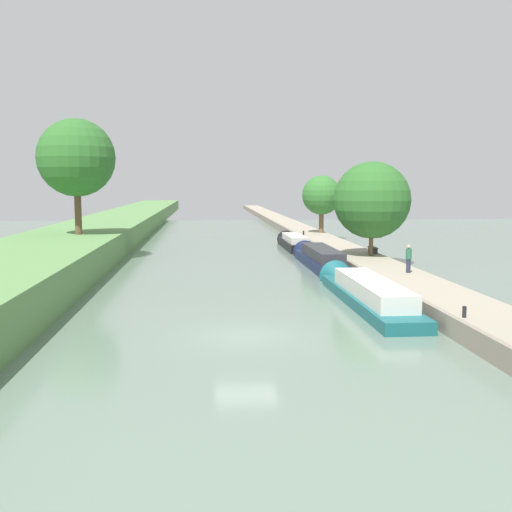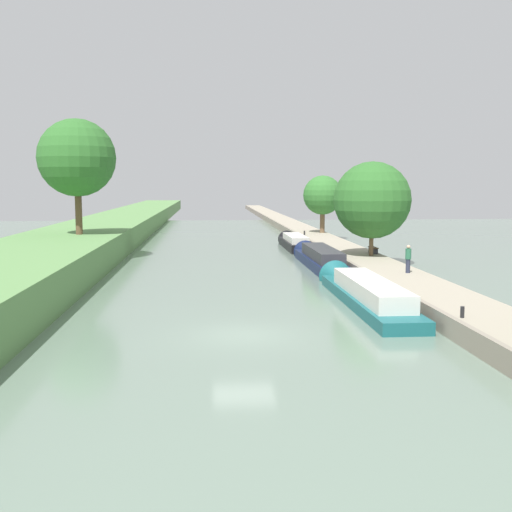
{
  "view_description": "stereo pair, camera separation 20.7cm",
  "coord_description": "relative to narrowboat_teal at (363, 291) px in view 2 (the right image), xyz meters",
  "views": [
    {
      "loc": [
        -1.59,
        -24.03,
        6.01
      ],
      "look_at": [
        1.96,
        18.74,
        1.0
      ],
      "focal_mm": 43.0,
      "sensor_mm": 36.0,
      "label": 1
    },
    {
      "loc": [
        -1.38,
        -24.04,
        6.01
      ],
      "look_at": [
        1.96,
        18.74,
        1.0
      ],
      "focal_mm": 43.0,
      "sensor_mm": 36.0,
      "label": 2
    }
  ],
  "objects": [
    {
      "name": "narrowboat_teal",
      "position": [
        0.0,
        0.0,
        0.0
      ],
      "size": [
        2.15,
        14.27,
        2.11
      ],
      "color": "#195B60",
      "rests_on": "ground_plane"
    },
    {
      "name": "narrowboat_navy",
      "position": [
        0.26,
        14.07,
        0.06
      ],
      "size": [
        2.04,
        13.24,
        2.1
      ],
      "color": "#141E42",
      "rests_on": "ground_plane"
    },
    {
      "name": "mooring_bollard_near",
      "position": [
        1.99,
        -7.73,
        0.51
      ],
      "size": [
        0.16,
        0.16,
        0.45
      ],
      "color": "black",
      "rests_on": "right_towpath"
    },
    {
      "name": "right_towpath",
      "position": [
        3.36,
        -6.54,
        -0.13
      ],
      "size": [
        3.34,
        260.0,
        0.82
      ],
      "color": "#9E937F",
      "rests_on": "ground_plane"
    },
    {
      "name": "tree_rightbank_midnear",
      "position": [
        4.0,
        13.31,
        4.34
      ],
      "size": [
        5.61,
        5.61,
        6.87
      ],
      "color": "brown",
      "rests_on": "right_towpath"
    },
    {
      "name": "ground_plane",
      "position": [
        -6.53,
        -6.54,
        -0.54
      ],
      "size": [
        160.0,
        160.0,
        0.0
      ],
      "primitive_type": "plane",
      "color": "slate"
    },
    {
      "name": "narrowboat_black",
      "position": [
        0.22,
        27.27,
        0.0
      ],
      "size": [
        1.89,
        10.76,
        1.85
      ],
      "color": "black",
      "rests_on": "ground_plane"
    },
    {
      "name": "mooring_bollard_far",
      "position": [
        1.99,
        31.89,
        0.51
      ],
      "size": [
        0.16,
        0.16,
        0.45
      ],
      "color": "black",
      "rests_on": "right_towpath"
    },
    {
      "name": "stone_quay",
      "position": [
        1.56,
        -6.54,
        -0.11
      ],
      "size": [
        0.25,
        260.0,
        0.87
      ],
      "color": "gray",
      "rests_on": "ground_plane"
    },
    {
      "name": "tree_rightbank_midfar",
      "position": [
        4.41,
        34.89,
        4.31
      ],
      "size": [
        4.21,
        4.21,
        6.17
      ],
      "color": "brown",
      "rests_on": "right_towpath"
    },
    {
      "name": "tree_leftbank_downstream",
      "position": [
        -17.99,
        18.16,
        7.51
      ],
      "size": [
        5.99,
        5.99,
        8.94
      ],
      "color": "brown",
      "rests_on": "left_grassy_bank"
    },
    {
      "name": "person_walking",
      "position": [
        3.83,
        4.44,
        1.15
      ],
      "size": [
        0.34,
        0.34,
        1.66
      ],
      "color": "#282D42",
      "rests_on": "right_towpath"
    },
    {
      "name": "park_bench",
      "position": [
        4.58,
        14.83,
        0.63
      ],
      "size": [
        0.44,
        1.5,
        0.47
      ],
      "color": "#333338",
      "rests_on": "right_towpath"
    }
  ]
}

